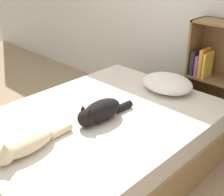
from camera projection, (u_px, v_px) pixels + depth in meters
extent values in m
plane|color=#997F60|center=(100.00, 166.00, 2.56)|extent=(8.00, 8.00, 0.00)
cube|color=#99754C|center=(100.00, 151.00, 2.49)|extent=(1.40, 1.90, 0.30)
cube|color=beige|center=(99.00, 125.00, 2.39)|extent=(1.36, 1.84, 0.17)
ellipsoid|color=white|center=(167.00, 83.00, 2.72)|extent=(0.46, 0.38, 0.14)
ellipsoid|color=beige|center=(27.00, 144.00, 1.92)|extent=(0.17, 0.39, 0.12)
sphere|color=beige|center=(3.00, 154.00, 1.81)|extent=(0.14, 0.14, 0.14)
cone|color=beige|center=(4.00, 146.00, 1.75)|extent=(0.04, 0.04, 0.03)
cylinder|color=beige|center=(60.00, 131.00, 2.11)|extent=(0.06, 0.18, 0.06)
ellipsoid|color=black|center=(102.00, 110.00, 2.26)|extent=(0.17, 0.34, 0.16)
sphere|color=black|center=(86.00, 118.00, 2.18)|extent=(0.13, 0.13, 0.13)
cone|color=black|center=(89.00, 111.00, 2.12)|extent=(0.04, 0.04, 0.03)
cone|color=black|center=(83.00, 108.00, 2.17)|extent=(0.04, 0.04, 0.03)
cylinder|color=black|center=(123.00, 107.00, 2.42)|extent=(0.06, 0.15, 0.06)
cube|color=brown|center=(192.00, 72.00, 3.02)|extent=(0.02, 0.26, 1.04)
cube|color=#232328|center=(196.00, 62.00, 2.91)|extent=(0.04, 0.16, 0.23)
cube|color=#8C4C99|center=(200.00, 65.00, 2.89)|extent=(0.03, 0.16, 0.19)
cube|color=orange|center=(204.00, 63.00, 2.85)|extent=(0.03, 0.16, 0.26)
cube|color=gold|center=(208.00, 65.00, 2.83)|extent=(0.02, 0.16, 0.24)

